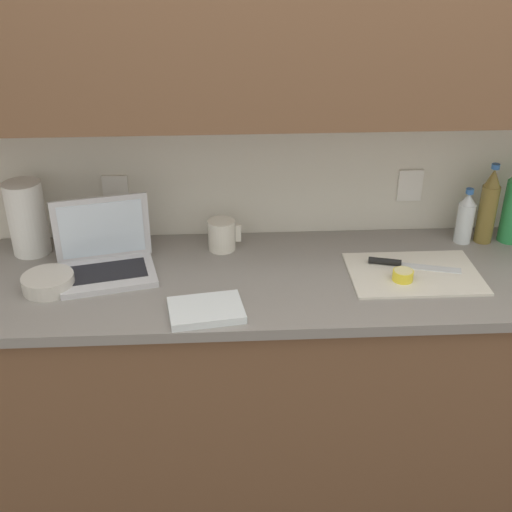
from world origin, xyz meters
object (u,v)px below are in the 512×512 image
(lemon_half_cut, at_px, (403,275))
(paper_towel_roll, at_px, (27,218))
(knife, at_px, (398,263))
(bottle_water_clear, at_px, (465,218))
(bottle_oil_tall, at_px, (488,207))
(bowl_white, at_px, (48,282))
(measuring_cup, at_px, (222,235))
(laptop, at_px, (106,256))
(cutting_board, at_px, (414,273))

(lemon_half_cut, bearing_deg, paper_towel_roll, 167.39)
(knife, relative_size, paper_towel_roll, 1.16)
(lemon_half_cut, bearing_deg, bottle_water_clear, 43.58)
(bottle_oil_tall, bearing_deg, bowl_white, -170.14)
(knife, relative_size, lemon_half_cut, 4.52)
(measuring_cup, bearing_deg, knife, -16.12)
(bottle_water_clear, distance_m, paper_towel_roll, 1.55)
(knife, bearing_deg, measuring_cup, 179.48)
(knife, relative_size, measuring_cup, 2.60)
(knife, distance_m, bottle_oil_tall, 0.42)
(lemon_half_cut, bearing_deg, bottle_oil_tall, 37.06)
(bottle_water_clear, bearing_deg, bowl_white, -169.63)
(knife, height_order, paper_towel_roll, paper_towel_roll)
(laptop, bearing_deg, measuring_cup, 7.14)
(bottle_water_clear, distance_m, bowl_white, 1.46)
(bottle_oil_tall, relative_size, bottle_water_clear, 1.44)
(cutting_board, height_order, lemon_half_cut, lemon_half_cut)
(lemon_half_cut, relative_size, bowl_white, 0.41)
(knife, distance_m, bottle_water_clear, 0.35)
(measuring_cup, height_order, bowl_white, measuring_cup)
(laptop, distance_m, measuring_cup, 0.41)
(lemon_half_cut, xyz_separation_m, measuring_cup, (-0.58, 0.27, 0.03))
(cutting_board, xyz_separation_m, paper_towel_roll, (-1.31, 0.23, 0.13))
(bottle_oil_tall, height_order, paper_towel_roll, bottle_oil_tall)
(cutting_board, xyz_separation_m, knife, (-0.04, 0.05, 0.01))
(lemon_half_cut, relative_size, paper_towel_roll, 0.26)
(knife, bearing_deg, paper_towel_roll, -172.76)
(measuring_cup, distance_m, bowl_white, 0.61)
(laptop, bearing_deg, bowl_white, -159.11)
(paper_towel_roll, bearing_deg, measuring_cup, -1.22)
(laptop, relative_size, cutting_board, 0.82)
(laptop, bearing_deg, paper_towel_roll, 138.96)
(cutting_board, distance_m, bottle_oil_tall, 0.41)
(cutting_board, relative_size, measuring_cup, 3.66)
(bowl_white, xyz_separation_m, paper_towel_roll, (-0.12, 0.26, 0.11))
(lemon_half_cut, xyz_separation_m, bowl_white, (-1.14, 0.02, -0.00))
(bottle_water_clear, bearing_deg, measuring_cup, -179.22)
(laptop, height_order, knife, laptop)
(knife, height_order, bottle_water_clear, bottle_water_clear)
(laptop, relative_size, measuring_cup, 3.01)
(laptop, relative_size, knife, 1.16)
(bottle_water_clear, xyz_separation_m, paper_towel_roll, (-1.55, 0.00, 0.04))
(paper_towel_roll, bearing_deg, bottle_oil_tall, -0.08)
(laptop, xyz_separation_m, bottle_water_clear, (1.26, 0.15, 0.04))
(cutting_board, bearing_deg, bottle_oil_tall, 36.18)
(bottle_oil_tall, bearing_deg, laptop, -173.56)
(bowl_white, bearing_deg, measuring_cup, 24.25)
(cutting_board, relative_size, bottle_oil_tall, 1.44)
(cutting_board, relative_size, paper_towel_roll, 1.64)
(laptop, distance_m, bottle_water_clear, 1.27)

